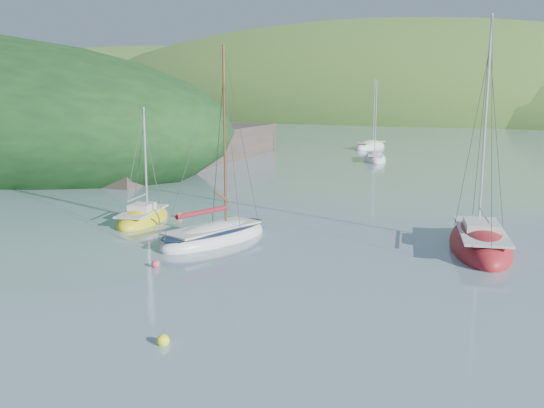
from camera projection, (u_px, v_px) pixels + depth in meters
The scene contains 8 objects.
ground at pixel (203, 315), 20.78m from camera, with size 700.00×700.00×0.00m, color slate.
shoreline_hills at pixel (539, 118), 172.11m from camera, with size 690.00×135.00×56.00m.
daysailer_white at pixel (215, 237), 30.97m from camera, with size 3.73×7.20×10.53m.
sloop_red at pixel (480, 244), 29.40m from camera, with size 5.16×8.66×12.12m.
sailboat_yellow at pixel (143, 219), 35.59m from camera, with size 3.83×5.91×7.30m.
distant_sloop_a at pixel (375, 159), 66.98m from camera, with size 4.84×7.04×9.51m.
distant_sloop_c at pixel (370, 147), 81.43m from camera, with size 3.14×7.26×10.07m.
mooring_buoys at pixel (307, 268), 25.88m from camera, with size 23.99×15.43×0.43m.
Camera 1 is at (11.97, -15.87, 7.54)m, focal length 40.00 mm.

